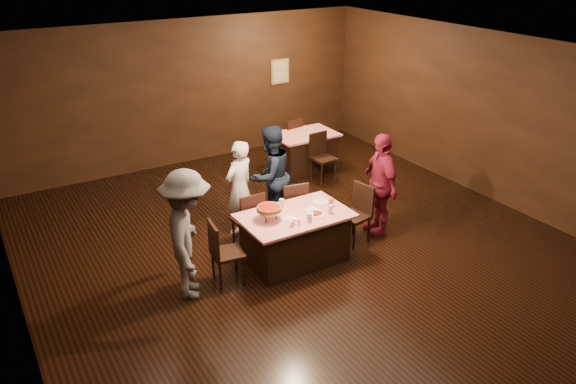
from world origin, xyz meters
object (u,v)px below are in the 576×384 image
object	(u,v)px
back_table	(304,151)
chair_back_near	(323,158)
chair_end_left	(228,252)
chair_far_left	(248,219)
diner_red_shirt	(380,184)
glass_back	(282,203)
glass_front_left	(309,218)
plate_empty	(321,202)
diner_grey_knit	(188,235)
glass_front_right	(330,210)
diner_white_jacket	(239,188)
main_table	(295,238)
diner_navy_hoodie	(270,176)
chair_end_right	(354,215)
chair_back_far	(289,139)
glass_amber	(331,202)
pizza_stand	(269,208)
chair_far_right	(292,207)

from	to	relation	value
back_table	chair_back_near	bearing A→B (deg)	-90.00
chair_end_left	chair_far_left	bearing A→B (deg)	-35.53
diner_red_shirt	glass_back	xyz separation A→B (m)	(-1.71, 0.21, -0.01)
glass_front_left	plate_empty	bearing A→B (deg)	41.99
diner_grey_knit	glass_back	world-z (taller)	diner_grey_knit
glass_front_right	diner_white_jacket	bearing A→B (deg)	116.11
chair_far_left	chair_back_near	xyz separation A→B (m)	(2.51, 1.58, 0.00)
plate_empty	glass_back	distance (m)	0.62
diner_grey_knit	plate_empty	bearing A→B (deg)	-63.53
chair_back_near	plate_empty	world-z (taller)	chair_back_near
main_table	diner_navy_hoodie	world-z (taller)	diner_navy_hoodie
chair_end_left	chair_end_right	distance (m)	2.20
chair_far_left	diner_white_jacket	distance (m)	0.60
chair_back_far	glass_back	size ratio (longest dim) A/B	6.79
chair_back_near	diner_red_shirt	size ratio (longest dim) A/B	0.56
chair_far_left	chair_back_far	xyz separation A→B (m)	(2.51, 2.88, 0.00)
diner_red_shirt	glass_amber	world-z (taller)	diner_red_shirt
chair_far_left	diner_navy_hoodie	xyz separation A→B (m)	(0.71, 0.53, 0.38)
main_table	chair_end_left	world-z (taller)	chair_end_left
pizza_stand	glass_amber	size ratio (longest dim) A/B	2.71
chair_back_near	glass_amber	size ratio (longest dim) A/B	6.79
chair_far_left	chair_back_far	bearing A→B (deg)	-131.19
chair_far_right	pizza_stand	xyz separation A→B (m)	(-0.80, -0.70, 0.48)
chair_far_left	glass_front_left	distance (m)	1.20
glass_amber	chair_back_near	bearing A→B (deg)	57.66
glass_back	main_table	bearing A→B (deg)	-80.54
diner_grey_knit	diner_red_shirt	xyz separation A→B (m)	(3.32, 0.09, -0.06)
diner_grey_knit	glass_front_left	xyz separation A→B (m)	(1.71, -0.30, -0.06)
diner_white_jacket	diner_grey_knit	bearing A→B (deg)	21.50
back_table	main_table	bearing A→B (deg)	-124.81
chair_end_right	diner_white_jacket	xyz separation A→B (m)	(-1.38, 1.24, 0.31)
chair_far_right	diner_navy_hoodie	bearing A→B (deg)	-70.01
chair_back_far	diner_grey_knit	world-z (taller)	diner_grey_knit
glass_front_right	chair_far_right	bearing A→B (deg)	92.86
chair_far_left	diner_red_shirt	size ratio (longest dim) A/B	0.56
chair_back_near	glass_front_right	size ratio (longest dim) A/B	6.79
main_table	chair_back_far	distance (m)	4.20
main_table	plate_empty	bearing A→B (deg)	15.26
chair_back_near	diner_white_jacket	size ratio (longest dim) A/B	0.60
back_table	diner_grey_knit	xyz separation A→B (m)	(-3.76, -3.03, 0.52)
chair_back_near	plate_empty	distance (m)	2.69
glass_back	chair_end_left	bearing A→B (deg)	-164.05
main_table	plate_empty	size ratio (longest dim) A/B	6.40
chair_end_right	glass_front_right	size ratio (longest dim) A/B	6.79
main_table	chair_far_right	bearing A→B (deg)	61.93
back_table	glass_front_right	xyz separation A→B (m)	(-1.66, -3.28, 0.46)
chair_far_left	diner_grey_knit	xyz separation A→B (m)	(-1.26, -0.75, 0.43)
main_table	glass_amber	world-z (taller)	glass_amber
main_table	glass_front_right	xyz separation A→B (m)	(0.45, -0.25, 0.46)
chair_back_near	glass_front_right	xyz separation A→B (m)	(-1.66, -2.58, 0.37)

